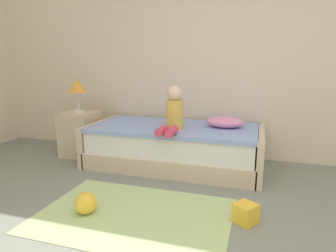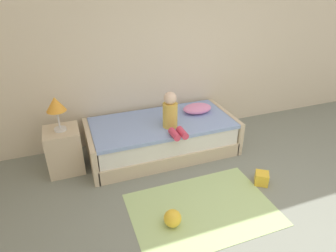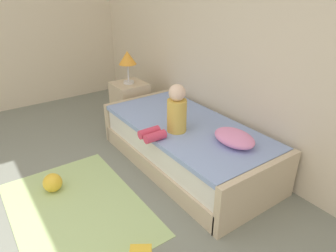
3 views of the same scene
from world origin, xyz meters
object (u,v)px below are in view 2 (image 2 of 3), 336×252
(toy_ball, at_px, (173,218))
(bed, at_px, (162,137))
(toy_block, at_px, (262,178))
(pillow, at_px, (197,108))
(nightstand, at_px, (64,150))
(table_lamp, at_px, (56,106))
(child_figure, at_px, (171,114))

(toy_ball, bearing_deg, bed, 75.04)
(toy_ball, relative_size, toy_block, 1.18)
(pillow, xyz_separation_m, toy_block, (0.33, -1.24, -0.49))
(nightstand, height_order, toy_block, nightstand)
(table_lamp, distance_m, toy_block, 2.70)
(bed, height_order, toy_ball, bed)
(bed, relative_size, child_figure, 4.14)
(nightstand, height_order, pillow, pillow)
(bed, bearing_deg, pillow, 9.51)
(child_figure, relative_size, pillow, 1.16)
(child_figure, distance_m, toy_block, 1.41)
(bed, xyz_separation_m, nightstand, (-1.35, 0.03, 0.05))
(toy_ball, distance_m, toy_block, 1.32)
(table_lamp, relative_size, toy_block, 2.83)
(bed, relative_size, table_lamp, 4.69)
(bed, relative_size, nightstand, 3.52)
(toy_block, bearing_deg, pillow, 104.76)
(nightstand, height_order, toy_ball, nightstand)
(nightstand, relative_size, table_lamp, 1.33)
(child_figure, relative_size, toy_block, 3.20)
(nightstand, relative_size, child_figure, 1.18)
(bed, height_order, toy_block, bed)
(table_lamp, bearing_deg, pillow, 2.09)
(table_lamp, distance_m, toy_ball, 1.92)
(table_lamp, distance_m, child_figure, 1.45)
(pillow, xyz_separation_m, toy_ball, (-0.97, -1.49, -0.47))
(toy_ball, bearing_deg, table_lamp, 124.47)
(bed, height_order, nightstand, nightstand)
(table_lamp, relative_size, pillow, 1.02)
(child_figure, height_order, toy_block, child_figure)
(toy_block, bearing_deg, table_lamp, 152.74)
(pillow, bearing_deg, child_figure, -148.72)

